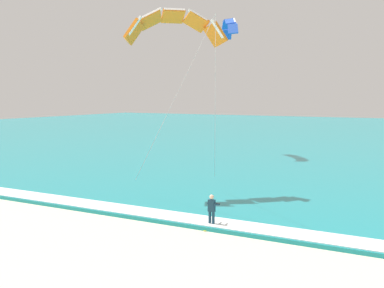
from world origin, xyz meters
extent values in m
cube|color=white|center=(0.00, 13.17, 0.22)|extent=(200.00, 1.74, 0.04)
ellipsoid|color=yellow|center=(-4.73, 12.80, 0.03)|extent=(0.53, 1.43, 0.05)
cube|color=black|center=(-4.73, 13.04, 0.07)|extent=(0.16, 0.07, 0.04)
cube|color=black|center=(-4.73, 12.55, 0.07)|extent=(0.16, 0.07, 0.04)
cylinder|color=#143347|center=(-4.83, 12.80, 0.42)|extent=(0.14, 0.14, 0.84)
cylinder|color=#143347|center=(-4.63, 12.79, 0.42)|extent=(0.14, 0.14, 0.84)
cube|color=#143347|center=(-4.73, 12.80, 1.14)|extent=(0.35, 0.22, 0.60)
sphere|color=beige|center=(-4.73, 12.80, 1.58)|extent=(0.22, 0.22, 0.22)
cylinder|color=#143347|center=(-4.90, 12.97, 1.19)|extent=(0.12, 0.51, 0.22)
cylinder|color=#143347|center=(-4.54, 12.94, 1.19)|extent=(0.12, 0.51, 0.22)
cylinder|color=black|center=(-4.70, 13.17, 1.19)|extent=(0.55, 0.07, 0.04)
cube|color=#3F3F42|center=(-4.72, 12.91, 0.92)|extent=(0.12, 0.09, 0.10)
cube|color=orange|center=(-8.28, 20.32, 10.47)|extent=(1.67, 1.09, 1.62)
cube|color=white|center=(-8.00, 20.02, 10.80)|extent=(0.75, 0.71, 1.23)
cube|color=orange|center=(-9.49, 19.91, 11.33)|extent=(1.82, 1.51, 1.35)
cube|color=white|center=(-9.21, 19.61, 11.66)|extent=(1.02, 1.00, 0.81)
cube|color=orange|center=(-10.71, 19.01, 11.64)|extent=(1.78, 1.77, 0.78)
cube|color=white|center=(-10.42, 18.71, 11.97)|extent=(1.14, 1.11, 0.21)
cube|color=orange|center=(-11.65, 17.84, 11.33)|extent=(1.51, 1.81, 1.35)
cube|color=white|center=(-11.36, 17.54, 11.66)|extent=(1.03, 1.00, 0.81)
cube|color=orange|center=(-12.11, 16.64, 10.47)|extent=(1.07, 1.65, 1.62)
cube|color=white|center=(-11.82, 16.34, 10.80)|extent=(0.72, 0.72, 1.23)
cylinder|color=#B2B2B7|center=(-6.52, 16.75, 5.84)|extent=(3.56, 7.17, 9.28)
cylinder|color=#B2B2B7|center=(-8.43, 14.91, 5.84)|extent=(7.38, 3.49, 9.28)
cube|color=blue|center=(-17.02, 40.82, 13.22)|extent=(1.24, 1.33, 1.19)
cube|color=white|center=(-16.65, 41.05, 13.34)|extent=(0.55, 0.74, 1.04)
cube|color=blue|center=(-16.60, 39.90, 14.08)|extent=(1.45, 1.57, 0.85)
cube|color=white|center=(-16.23, 40.14, 14.20)|extent=(0.73, 1.01, 0.66)
cube|color=blue|center=(-15.95, 38.79, 14.40)|extent=(1.52, 1.59, 0.32)
cube|color=white|center=(-15.58, 39.02, 14.51)|extent=(0.78, 1.08, 0.14)
cube|color=blue|center=(-15.22, 37.72, 14.08)|extent=(1.48, 1.47, 0.85)
cube|color=white|center=(-14.85, 37.96, 14.20)|extent=(0.71, 1.00, 0.66)
cube|color=blue|center=(-14.57, 36.96, 13.22)|extent=(1.34, 1.14, 1.19)
cube|color=white|center=(-14.20, 37.19, 13.34)|extent=(0.54, 0.72, 1.04)
camera|label=1|loc=(5.67, -7.88, 6.58)|focal=44.69mm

